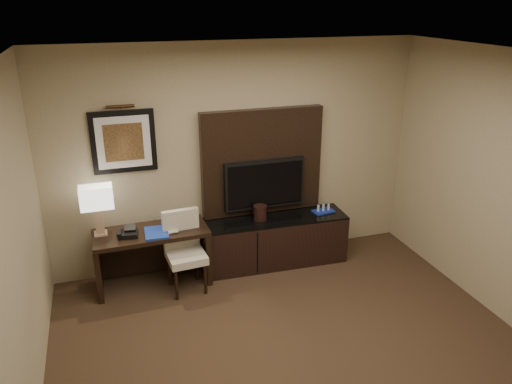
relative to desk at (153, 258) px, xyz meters
name	(u,v)px	position (x,y,z in m)	size (l,w,h in m)	color
ceiling	(336,69)	(1.12, -2.15, 2.36)	(4.50, 5.00, 0.01)	silver
wall_back	(237,156)	(1.12, 0.35, 1.01)	(4.50, 0.01, 2.70)	tan
wall_left	(0,302)	(-1.13, -2.15, 1.01)	(0.01, 5.00, 2.70)	tan
desk	(153,258)	(0.00, 0.00, 0.00)	(1.28, 0.55, 0.68)	black
credenza	(274,240)	(1.50, 0.05, -0.04)	(1.78, 0.49, 0.61)	black
tv_wall_panel	(262,162)	(1.42, 0.29, 0.93)	(1.50, 0.12, 1.30)	black
tv	(264,184)	(1.42, 0.19, 0.68)	(1.00, 0.08, 0.60)	black
artwork	(124,142)	(-0.18, 0.33, 1.31)	(0.70, 0.04, 0.70)	black
picture_light	(120,106)	(-0.18, 0.29, 1.71)	(0.04, 0.04, 0.30)	#3B2612
desk_chair	(186,256)	(0.35, -0.24, 0.09)	(0.41, 0.48, 0.86)	beige
table_lamp	(98,209)	(-0.54, 0.08, 0.65)	(0.37, 0.21, 0.61)	tan
desk_phone	(128,232)	(-0.25, -0.05, 0.39)	(0.21, 0.19, 0.10)	black
blue_folder	(156,233)	(0.05, -0.09, 0.35)	(0.25, 0.34, 0.02)	#18359C
book	(163,223)	(0.14, -0.06, 0.44)	(0.15, 0.02, 0.20)	#BBAB93
water_bottle	(189,217)	(0.45, 0.04, 0.43)	(0.06, 0.06, 0.18)	silver
ice_bucket	(260,213)	(1.32, 0.06, 0.36)	(0.16, 0.16, 0.18)	black
minibar_tray	(323,208)	(2.15, 0.04, 0.32)	(0.26, 0.16, 0.09)	navy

